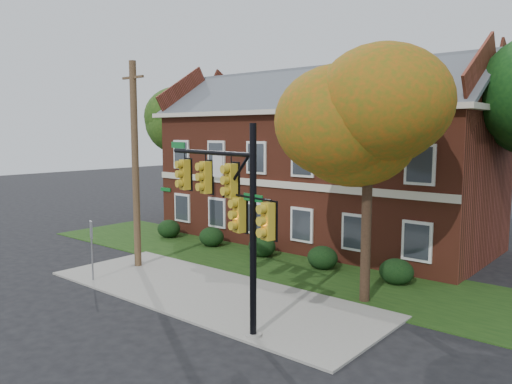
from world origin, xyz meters
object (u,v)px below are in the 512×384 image
Objects in this scene: apartment_building at (321,152)px; sign_post at (92,241)px; hedge_center at (262,246)px; utility_pole at (135,165)px; hedge_far_left at (169,229)px; hedge_far_right at (396,272)px; hedge_right at (322,258)px; tree_near_right at (373,116)px; tree_left_rear at (188,124)px; hedge_left at (212,237)px; traffic_signal at (230,203)px; tree_far_rear at (404,90)px.

apartment_building reaches higher than sign_post.
utility_pole is at bearing -121.53° from hedge_center.
hedge_far_left is 14.00m from hedge_far_right.
utility_pole is at bearing -142.44° from hedge_right.
tree_near_right is 0.93× the size of utility_pole.
utility_pole is (-3.13, -5.10, 4.14)m from hedge_center.
utility_pole reaches higher than hedge_right.
tree_left_rear is at bearing 166.11° from hedge_far_right.
hedge_far_left is 0.55× the size of sign_post.
hedge_far_right is at bearing 0.00° from hedge_right.
hedge_left is at bearing 116.90° from sign_post.
traffic_signal is at bearing -69.10° from apartment_building.
sign_post is at bearing -101.93° from apartment_building.
tree_far_rear is at bearing 110.27° from tree_near_right.
hedge_far_left is 7.00m from hedge_center.
tree_near_right is at bearing -48.23° from apartment_building.
tree_left_rear is at bearing 146.41° from hedge_left.
tree_left_rear is 11.53m from utility_pole.
tree_far_rear is 22.31m from sign_post.
hedge_far_right is 0.16× the size of tree_left_rear.
tree_far_rear is (-5.88, 15.93, 2.17)m from tree_near_right.
tree_left_rear reaches higher than traffic_signal.
hedge_right and hedge_far_right have the same top height.
hedge_right is 0.55× the size of sign_post.
tree_far_rear is (1.34, 7.84, 3.86)m from apartment_building.
hedge_far_right is at bearing -36.89° from apartment_building.
tree_near_right is 0.97× the size of tree_left_rear.
tree_left_rear reaches higher than hedge_center.
hedge_far_left is 8.85m from sign_post.
tree_near_right is 3.39× the size of sign_post.
traffic_signal reaches higher than sign_post.
hedge_far_left is 14.48m from traffic_signal.
hedge_right is 0.22× the size of traffic_signal.
sign_post is (-2.73, -12.91, -3.27)m from apartment_building.
traffic_signal is 8.40m from utility_pole.
hedge_center is 9.90m from tree_near_right.
hedge_left is 0.55× the size of sign_post.
hedge_far_right is (3.50, 0.00, 0.00)m from hedge_right.
tree_left_rear reaches higher than sign_post.
hedge_right is (10.50, 0.00, 0.00)m from hedge_far_left.
hedge_center is 0.22× the size of traffic_signal.
apartment_building is 9.82m from hedge_far_right.
hedge_center is (7.00, 0.00, 0.00)m from hedge_far_left.
hedge_left is at bearing -123.67° from apartment_building.
hedge_far_right is at bearing 0.00° from hedge_left.
hedge_center is 7.27m from utility_pole.
apartment_building is at bearing 90.00° from hedge_center.
hedge_far_left is 0.16× the size of tree_near_right.
utility_pole is at bearing -153.29° from hedge_far_right.
utility_pole is at bearing -167.68° from tree_near_right.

